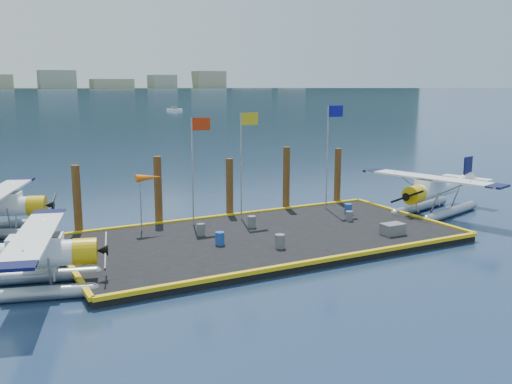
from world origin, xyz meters
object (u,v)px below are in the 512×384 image
(seaplane_a, at_px, (27,259))
(flagpole_yellow, at_px, (244,149))
(seaplane_d, at_px, (433,192))
(drum_5, at_px, (252,222))
(piling_0, at_px, (77,202))
(drum_0, at_px, (201,230))
(drum_2, at_px, (349,216))
(windsock, at_px, (148,179))
(drum_1, at_px, (280,241))
(flagpole_blue, at_px, (330,141))
(drum_3, at_px, (220,238))
(flagpole_red, at_px, (196,154))
(piling_4, at_px, (338,178))
(drum_4, at_px, (348,209))
(piling_1, at_px, (158,193))
(piling_3, at_px, (286,180))
(crate, at_px, (393,229))
(piling_2, at_px, (230,190))

(seaplane_a, distance_m, flagpole_yellow, 14.18)
(seaplane_d, bearing_deg, drum_5, 68.30)
(drum_5, bearing_deg, piling_0, 157.16)
(drum_0, distance_m, drum_2, 8.91)
(seaplane_a, xyz_separation_m, windsock, (6.84, 5.78, 1.83))
(drum_1, relative_size, flagpole_blue, 0.10)
(drum_3, height_order, piling_0, piling_0)
(flagpole_red, xyz_separation_m, flagpole_yellow, (3.00, 0.00, 0.12))
(drum_1, distance_m, piling_4, 12.00)
(drum_4, height_order, piling_1, piling_1)
(drum_4, bearing_deg, piling_0, 167.31)
(piling_0, relative_size, piling_1, 0.95)
(seaplane_d, height_order, piling_3, piling_3)
(drum_0, relative_size, crate, 0.52)
(piling_2, bearing_deg, crate, -56.60)
(drum_2, bearing_deg, flagpole_yellow, 147.56)
(flagpole_blue, xyz_separation_m, piling_3, (-2.20, 1.60, -2.54))
(drum_5, relative_size, crate, 0.54)
(piling_1, bearing_deg, drum_1, -65.93)
(drum_4, xyz_separation_m, piling_4, (1.65, 3.46, 1.28))
(piling_0, distance_m, piling_3, 13.00)
(piling_0, bearing_deg, drum_1, -44.43)
(seaplane_a, distance_m, drum_1, 11.40)
(seaplane_d, bearing_deg, flagpole_red, 61.38)
(seaplane_d, relative_size, drum_4, 14.55)
(piling_0, xyz_separation_m, piling_2, (9.00, 0.00, -0.10))
(drum_0, distance_m, drum_1, 4.67)
(flagpole_blue, bearing_deg, seaplane_d, -27.77)
(drum_2, xyz_separation_m, piling_0, (-14.36, 4.88, 1.32))
(flagpole_yellow, bearing_deg, flagpole_red, 180.00)
(flagpole_red, relative_size, piling_0, 1.50)
(seaplane_d, xyz_separation_m, flagpole_yellow, (-11.85, 3.08, 3.07))
(drum_0, distance_m, piling_1, 4.26)
(seaplane_d, height_order, flagpole_red, flagpole_red)
(piling_3, bearing_deg, drum_1, -122.48)
(drum_4, height_order, piling_4, piling_4)
(drum_1, distance_m, drum_5, 4.26)
(drum_5, distance_m, piling_3, 5.86)
(flagpole_red, bearing_deg, drum_3, -97.08)
(flagpole_red, bearing_deg, windsock, 180.00)
(flagpole_red, bearing_deg, flagpole_blue, -0.00)
(flagpole_yellow, bearing_deg, seaplane_d, -14.58)
(seaplane_d, relative_size, drum_2, 16.42)
(drum_5, bearing_deg, crate, -38.97)
(drum_2, relative_size, crate, 0.48)
(seaplane_a, height_order, piling_4, piling_4)
(drum_2, distance_m, piling_0, 15.22)
(drum_1, height_order, flagpole_blue, flagpole_blue)
(drum_5, height_order, piling_0, piling_0)
(piling_0, distance_m, piling_1, 4.50)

